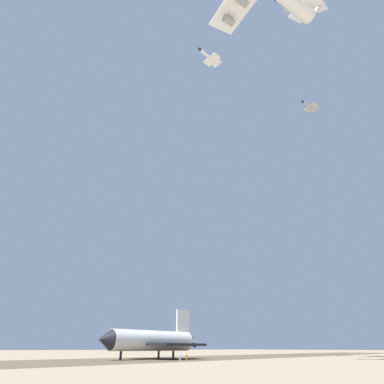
# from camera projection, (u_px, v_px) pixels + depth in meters

# --- Properties ---
(ground_plane) EXTENTS (1200.00, 1200.00, 0.00)m
(ground_plane) POSITION_uv_depth(u_px,v_px,m) (146.00, 359.00, 99.51)
(ground_plane) COLOR tan
(runway_strip) EXTENTS (439.06, 138.43, 0.02)m
(runway_strip) POSITION_uv_depth(u_px,v_px,m) (152.00, 359.00, 99.16)
(runway_strip) COLOR brown
(runway_strip) RESTS_ON ground
(space_shuttle) EXTENTS (38.69, 27.33, 15.80)m
(space_shuttle) POSITION_uv_depth(u_px,v_px,m) (151.00, 341.00, 101.20)
(space_shuttle) COLOR white
(space_shuttle) RESTS_ON ground
(chase_jet_left_wing) EXTENTS (15.21, 9.00, 4.00)m
(chase_jet_left_wing) POSITION_uv_depth(u_px,v_px,m) (288.00, 4.00, 157.75)
(chase_jet_left_wing) COLOR #999EA3
(chase_jet_right_wing) EXTENTS (15.21, 8.07, 4.00)m
(chase_jet_right_wing) POSITION_uv_depth(u_px,v_px,m) (310.00, 106.00, 190.71)
(chase_jet_right_wing) COLOR #999EA3
(chase_jet_trailing) EXTENTS (15.31, 8.61, 4.00)m
(chase_jet_trailing) POSITION_uv_depth(u_px,v_px,m) (210.00, 57.00, 153.94)
(chase_jet_trailing) COLOR silver
(ground_crew_near_nose) EXTENTS (0.61, 0.38, 1.73)m
(ground_crew_near_nose) POSITION_uv_depth(u_px,v_px,m) (180.00, 357.00, 89.72)
(ground_crew_near_nose) COLOR silver
(ground_crew_near_nose) RESTS_ON ground
(ground_crew_mid_fuselage) EXTENTS (0.57, 0.41, 1.73)m
(ground_crew_mid_fuselage) POSITION_uv_depth(u_px,v_px,m) (187.00, 357.00, 89.66)
(ground_crew_mid_fuselage) COLOR orange
(ground_crew_mid_fuselage) RESTS_ON ground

